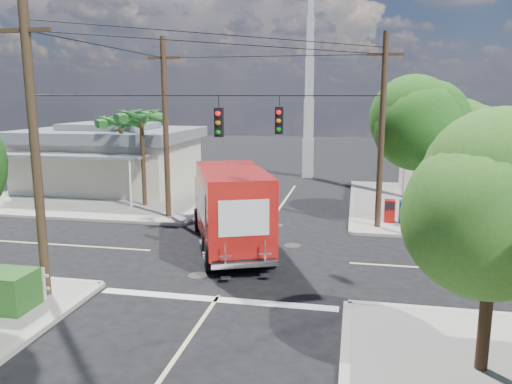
# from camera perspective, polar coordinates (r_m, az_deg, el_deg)

# --- Properties ---
(ground) EXTENTS (120.00, 120.00, 0.00)m
(ground) POSITION_cam_1_polar(r_m,az_deg,el_deg) (19.71, -1.15, -7.38)
(ground) COLOR black
(ground) RESTS_ON ground
(sidewalk_ne) EXTENTS (14.12, 14.12, 0.14)m
(sidewalk_ne) POSITION_cam_1_polar(r_m,az_deg,el_deg) (30.56, 23.96, -1.60)
(sidewalk_ne) COLOR gray
(sidewalk_ne) RESTS_ON ground
(sidewalk_nw) EXTENTS (14.12, 14.12, 0.14)m
(sidewalk_nw) POSITION_cam_1_polar(r_m,az_deg,el_deg) (33.31, -15.56, -0.09)
(sidewalk_nw) COLOR gray
(sidewalk_nw) RESTS_ON ground
(road_markings) EXTENTS (32.00, 32.00, 0.01)m
(road_markings) POSITION_cam_1_polar(r_m,az_deg,el_deg) (18.35, -2.14, -8.77)
(road_markings) COLOR beige
(road_markings) RESTS_ON ground
(building_ne) EXTENTS (11.80, 10.20, 4.50)m
(building_ne) POSITION_cam_1_polar(r_m,az_deg,el_deg) (31.64, 26.72, 2.71)
(building_ne) COLOR beige
(building_ne) RESTS_ON sidewalk_ne
(building_nw) EXTENTS (10.80, 10.20, 4.30)m
(building_nw) POSITION_cam_1_polar(r_m,az_deg,el_deg) (34.90, -16.22, 3.93)
(building_nw) COLOR beige
(building_nw) RESTS_ON sidewalk_nw
(radio_tower) EXTENTS (0.80, 0.80, 17.00)m
(radio_tower) POSITION_cam_1_polar(r_m,az_deg,el_deg) (38.44, 6.08, 10.02)
(radio_tower) COLOR silver
(radio_tower) RESTS_ON ground
(tree_ne_front) EXTENTS (4.21, 4.14, 6.66)m
(tree_ne_front) POSITION_cam_1_polar(r_m,az_deg,el_deg) (25.27, 18.60, 7.12)
(tree_ne_front) COLOR #422D1C
(tree_ne_front) RESTS_ON sidewalk_ne
(tree_ne_back) EXTENTS (3.77, 3.66, 5.82)m
(tree_ne_back) POSITION_cam_1_polar(r_m,az_deg,el_deg) (27.91, 23.30, 5.91)
(tree_ne_back) COLOR #422D1C
(tree_ne_back) RESTS_ON sidewalk_ne
(tree_se) EXTENTS (3.67, 3.54, 5.62)m
(tree_se) POSITION_cam_1_polar(r_m,az_deg,el_deg) (11.62, 25.86, -0.77)
(tree_se) COLOR #422D1C
(tree_se) RESTS_ON sidewalk_se
(palm_nw_front) EXTENTS (3.01, 3.08, 5.59)m
(palm_nw_front) POSITION_cam_1_polar(r_m,az_deg,el_deg) (28.26, -12.98, 8.31)
(palm_nw_front) COLOR #422D1C
(palm_nw_front) RESTS_ON sidewalk_nw
(palm_nw_back) EXTENTS (3.01, 3.08, 5.19)m
(palm_nw_back) POSITION_cam_1_polar(r_m,az_deg,el_deg) (30.49, -15.25, 7.67)
(palm_nw_back) COLOR #422D1C
(palm_nw_back) RESTS_ON sidewalk_nw
(utility_poles) EXTENTS (12.00, 10.68, 9.00)m
(utility_poles) POSITION_cam_1_polar(r_m,az_deg,el_deg) (20.71, -4.55, 6.69)
(utility_poles) COLOR #473321
(utility_poles) RESTS_ON ground
(vending_boxes) EXTENTS (1.90, 0.50, 1.10)m
(vending_boxes) POSITION_cam_1_polar(r_m,az_deg,el_deg) (25.20, 16.60, -2.15)
(vending_boxes) COLOR #A2110C
(vending_boxes) RESTS_ON sidewalk_ne
(delivery_truck) EXTENTS (5.03, 8.10, 3.39)m
(delivery_truck) POSITION_cam_1_polar(r_m,az_deg,el_deg) (20.36, -2.98, -1.77)
(delivery_truck) COLOR black
(delivery_truck) RESTS_ON ground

